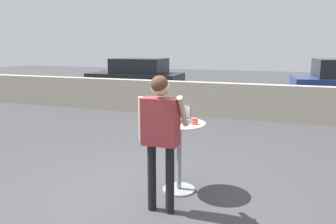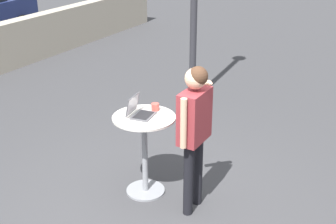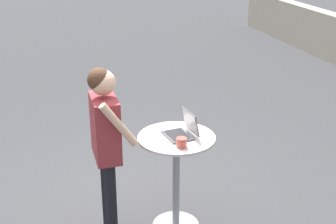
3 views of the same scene
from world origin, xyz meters
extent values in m
plane|color=#3D3D3F|center=(0.00, 0.00, 0.00)|extent=(50.00, 50.00, 0.00)
cylinder|color=gray|center=(0.42, 0.36, 0.51)|extent=(0.07, 0.07, 0.97)
cylinder|color=beige|center=(0.42, 0.36, 1.01)|extent=(0.75, 0.75, 0.02)
cube|color=#515156|center=(0.42, 0.37, 1.03)|extent=(0.32, 0.26, 0.02)
cube|color=black|center=(0.42, 0.37, 1.04)|extent=(0.28, 0.21, 0.00)
cube|color=#515156|center=(0.40, 0.50, 1.15)|extent=(0.30, 0.10, 0.22)
cube|color=white|center=(0.40, 0.50, 1.15)|extent=(0.27, 0.08, 0.20)
cylinder|color=#C14C42|center=(0.65, 0.34, 1.06)|extent=(0.10, 0.10, 0.09)
torus|color=#C14C42|center=(0.71, 0.34, 1.07)|extent=(0.04, 0.01, 0.04)
cylinder|color=black|center=(0.27, -0.31, 0.44)|extent=(0.11, 0.11, 0.89)
cylinder|color=black|center=(0.51, -0.31, 0.44)|extent=(0.11, 0.11, 0.89)
cube|color=maroon|center=(0.39, -0.31, 1.18)|extent=(0.44, 0.22, 0.59)
sphere|color=#DBAD89|center=(0.39, -0.31, 1.61)|extent=(0.23, 0.23, 0.23)
sphere|color=#472D1E|center=(0.39, -0.34, 1.64)|extent=(0.21, 0.21, 0.21)
cylinder|color=#DBAD89|center=(0.13, -0.31, 1.20)|extent=(0.07, 0.07, 0.56)
cylinder|color=#DBAD89|center=(0.65, -0.23, 1.31)|extent=(0.07, 0.33, 0.43)
camera|label=1|loc=(1.76, -3.95, 2.09)|focal=35.00mm
camera|label=2|loc=(-3.79, -2.32, 3.22)|focal=50.00mm
camera|label=3|loc=(4.27, -0.83, 2.90)|focal=50.00mm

